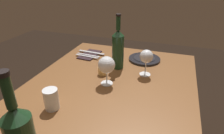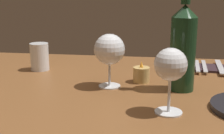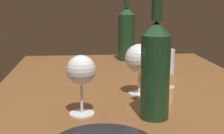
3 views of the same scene
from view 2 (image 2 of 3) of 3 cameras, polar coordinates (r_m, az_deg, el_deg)
dining_table at (r=0.97m, az=-5.44°, el=-8.76°), size 1.30×0.90×0.74m
wine_glass_left at (r=0.92m, az=-0.47°, el=3.04°), size 0.09×0.09×0.16m
wine_glass_right at (r=0.73m, az=10.59°, el=0.10°), size 0.08×0.08×0.16m
wine_bottle_second at (r=0.91m, az=12.80°, el=3.83°), size 0.07×0.07×0.34m
water_tumbler at (r=1.16m, az=-13.01°, el=1.57°), size 0.07×0.07×0.10m
votive_candle at (r=0.99m, az=5.34°, el=-1.46°), size 0.05×0.05×0.07m
folded_napkin at (r=1.20m, az=17.60°, el=-0.20°), size 0.20×0.12×0.01m
fork_inner at (r=1.19m, az=16.44°, el=0.14°), size 0.03×0.18×0.00m
fork_outer at (r=1.19m, az=15.25°, el=0.18°), size 0.03×0.18×0.00m
table_knife at (r=1.20m, az=19.03°, el=0.05°), size 0.04×0.21×0.00m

